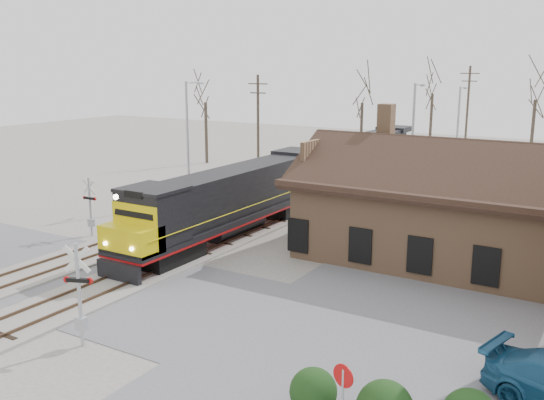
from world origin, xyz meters
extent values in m
plane|color=#A39D93|center=(0.00, 0.00, 0.00)|extent=(140.00, 140.00, 0.00)
cube|color=#5E5E63|center=(0.00, 0.00, 0.01)|extent=(60.00, 9.00, 0.03)
cube|color=#5E5E63|center=(18.00, 4.00, 0.02)|extent=(22.00, 26.00, 0.03)
cube|color=#A39D93|center=(0.00, 15.00, 0.06)|extent=(3.40, 90.00, 0.12)
cube|color=#473323|center=(-0.72, 15.00, 0.17)|extent=(0.08, 90.00, 0.14)
cube|color=#473323|center=(0.72, 15.00, 0.17)|extent=(0.08, 90.00, 0.14)
cube|color=#A39D93|center=(-4.50, 15.00, 0.06)|extent=(3.40, 90.00, 0.12)
cube|color=#473323|center=(-5.22, 15.00, 0.17)|extent=(0.08, 90.00, 0.14)
cube|color=#473323|center=(-3.78, 15.00, 0.17)|extent=(0.08, 90.00, 0.14)
cube|color=#9D7451|center=(12.00, 12.00, 2.00)|extent=(14.00, 8.00, 4.00)
cube|color=black|center=(12.00, 12.00, 4.10)|extent=(15.20, 9.20, 0.30)
cube|color=black|center=(12.00, 9.70, 5.10)|extent=(15.00, 4.71, 2.66)
cube|color=black|center=(12.00, 14.30, 5.10)|extent=(15.00, 4.71, 2.66)
cube|color=#9D7451|center=(8.00, 13.50, 6.80)|extent=(0.80, 0.80, 2.20)
cube|color=black|center=(0.00, 3.92, 0.51)|extent=(2.34, 3.74, 0.94)
cube|color=black|center=(0.00, 16.08, 0.51)|extent=(2.34, 3.74, 0.94)
cube|color=black|center=(0.00, 10.00, 1.26)|extent=(2.81, 18.71, 0.33)
cube|color=#970A0C|center=(0.00, 10.00, 1.06)|extent=(2.83, 18.71, 0.11)
cube|color=black|center=(0.00, 11.17, 2.71)|extent=(2.43, 13.56, 2.62)
cube|color=black|center=(0.00, 3.08, 2.71)|extent=(2.81, 2.62, 2.62)
cube|color=#DCC50B|center=(0.00, 1.49, 1.92)|extent=(2.81, 1.68, 1.31)
cube|color=black|center=(0.00, 0.54, 0.51)|extent=(2.62, 0.25, 0.94)
cylinder|color=#FFF2CC|center=(0.00, 0.62, 4.12)|extent=(0.26, 0.10, 0.26)
cube|color=black|center=(0.00, 23.13, 0.51)|extent=(2.34, 3.74, 0.94)
cube|color=black|center=(0.00, 35.29, 0.51)|extent=(2.34, 3.74, 0.94)
cube|color=black|center=(0.00, 29.21, 1.26)|extent=(2.81, 18.71, 0.33)
cube|color=#970A0C|center=(0.00, 29.21, 1.06)|extent=(2.83, 18.71, 0.11)
cube|color=black|center=(0.00, 30.38, 2.71)|extent=(2.43, 13.56, 2.62)
cube|color=black|center=(0.00, 22.29, 2.71)|extent=(2.81, 2.62, 2.62)
cube|color=black|center=(0.00, 20.70, 1.92)|extent=(2.81, 1.68, 1.31)
cube|color=black|center=(0.00, 19.75, 0.51)|extent=(2.62, 0.25, 0.94)
cylinder|color=#A5A8AD|center=(3.63, -4.90, 1.95)|extent=(0.14, 0.14, 3.90)
cube|color=silver|center=(3.63, -4.90, 3.31)|extent=(0.96, 0.42, 1.02)
cube|color=silver|center=(3.63, -4.90, 3.31)|extent=(0.96, 0.42, 1.02)
cube|color=black|center=(3.63, -4.90, 2.53)|extent=(0.87, 0.47, 0.15)
cylinder|color=#B20C0C|center=(3.22, -5.07, 2.53)|extent=(0.25, 0.16, 0.23)
cylinder|color=#B20C0C|center=(4.03, -4.74, 2.53)|extent=(0.25, 0.16, 0.23)
cube|color=#A5A8AD|center=(3.63, -4.90, 0.88)|extent=(0.39, 0.29, 0.49)
cylinder|color=#A5A8AD|center=(-7.23, 5.52, 1.77)|extent=(0.12, 0.12, 3.53)
cube|color=silver|center=(-7.23, 5.52, 3.00)|extent=(0.93, 0.10, 0.92)
cube|color=silver|center=(-7.23, 5.52, 3.00)|extent=(0.93, 0.10, 0.92)
cube|color=black|center=(-7.23, 5.52, 2.30)|extent=(0.80, 0.20, 0.13)
cylinder|color=#B20C0C|center=(-6.84, 5.54, 2.30)|extent=(0.22, 0.09, 0.21)
cylinder|color=#B20C0C|center=(-7.63, 5.49, 2.30)|extent=(0.22, 0.09, 0.21)
cube|color=#A5A8AD|center=(-7.23, 5.52, 0.80)|extent=(0.35, 0.27, 0.44)
cylinder|color=#B20C0C|center=(14.11, -5.22, 1.94)|extent=(0.66, 0.22, 0.68)
sphere|color=black|center=(12.83, -4.43, 0.70)|extent=(1.41, 1.41, 1.41)
cylinder|color=#A5A8AD|center=(-7.66, 15.31, 4.43)|extent=(0.18, 0.18, 8.86)
cylinder|color=#A5A8AD|center=(-7.66, 16.21, 8.76)|extent=(0.12, 1.80, 0.12)
cube|color=#A5A8AD|center=(-7.66, 17.01, 8.66)|extent=(0.25, 0.50, 0.12)
cylinder|color=#A5A8AD|center=(7.06, 21.15, 4.40)|extent=(0.18, 0.18, 8.81)
cylinder|color=#A5A8AD|center=(7.06, 22.05, 8.71)|extent=(0.12, 1.80, 0.12)
cube|color=#A5A8AD|center=(7.06, 22.85, 8.61)|extent=(0.25, 0.50, 0.12)
cylinder|color=#A5A8AD|center=(7.05, 32.98, 4.12)|extent=(0.18, 0.18, 8.23)
cylinder|color=#A5A8AD|center=(7.05, 33.88, 8.13)|extent=(0.12, 1.80, 0.12)
cube|color=#A5A8AD|center=(7.05, 34.68, 8.03)|extent=(0.25, 0.50, 0.12)
cylinder|color=#382D23|center=(-9.34, 27.42, 4.57)|extent=(0.24, 0.24, 9.14)
cube|color=#382D23|center=(-9.34, 27.42, 8.34)|extent=(2.00, 0.10, 0.10)
cube|color=#382D23|center=(-9.34, 27.42, 7.54)|extent=(1.60, 0.10, 0.10)
cylinder|color=#382D23|center=(4.17, 47.96, 4.94)|extent=(0.24, 0.24, 9.89)
cube|color=#382D23|center=(4.17, 47.96, 9.09)|extent=(2.00, 0.10, 0.10)
cube|color=#382D23|center=(4.17, 47.96, 8.29)|extent=(1.60, 0.10, 0.10)
cylinder|color=#382D23|center=(-18.00, 31.04, 3.12)|extent=(0.32, 0.32, 6.25)
cylinder|color=#382D23|center=(-4.88, 40.64, 3.05)|extent=(0.32, 0.32, 6.09)
cylinder|color=#382D23|center=(0.28, 48.01, 3.44)|extent=(0.32, 0.32, 6.87)
cylinder|color=#382D23|center=(11.29, 44.66, 3.36)|extent=(0.32, 0.32, 6.71)
camera|label=1|loc=(20.10, -18.77, 10.05)|focal=40.00mm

